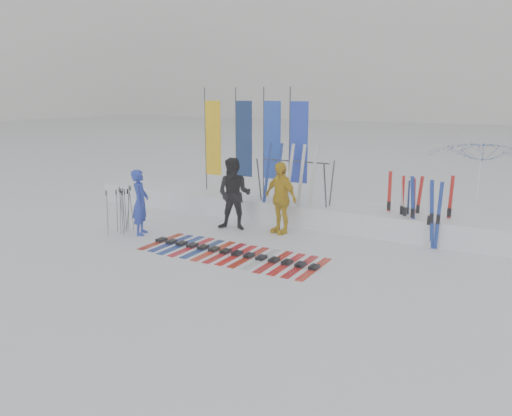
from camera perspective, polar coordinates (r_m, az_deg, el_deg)
The scene contains 11 objects.
ground at distance 10.68m, azimuth -5.20°, elevation -6.79°, with size 120.00×120.00×0.00m, color white.
snow_bank at distance 14.46m, azimuth 5.16°, elevation -0.32°, with size 14.00×1.60×0.60m, color white.
person_blue at distance 13.26m, azimuth -13.08°, elevation 0.64°, with size 0.62×0.41×1.71m, color #1F35B5.
person_black at distance 13.37m, azimuth -2.51°, elevation 1.59°, with size 0.95×0.74×1.95m, color black.
person_yellow at distance 13.04m, azimuth 2.79°, elevation 1.18°, with size 1.11×0.46×1.89m, color gold.
tent_canopy at distance 14.16m, azimuth 23.91°, elevation 2.24°, with size 2.71×2.77×2.49m, color white.
ski_row at distance 11.50m, azimuth -2.89°, elevation -5.13°, with size 4.28×1.69×0.07m.
pole_cluster at distance 13.63m, azimuth -14.99°, elevation -0.25°, with size 0.35×0.84×1.25m.
feather_flags at distance 15.08m, azimuth -0.13°, elevation 7.76°, with size 3.54×0.31×3.20m.
ski_rack at distance 13.91m, azimuth 4.47°, elevation 3.72°, with size 2.04×0.80×1.23m.
upright_skis at distance 12.95m, azimuth 17.84°, elevation -0.17°, with size 1.59×1.00×1.67m.
Camera 1 is at (5.76, -8.25, 3.58)m, focal length 35.00 mm.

